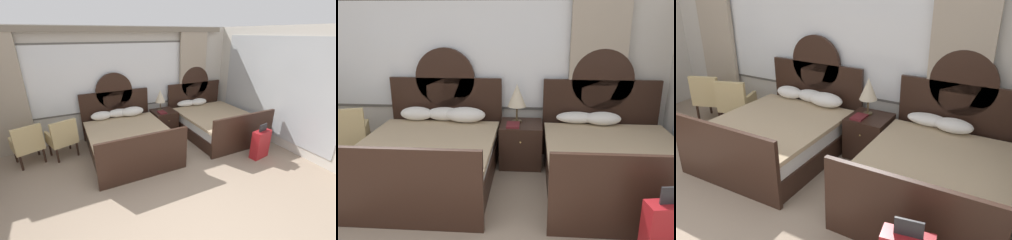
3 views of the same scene
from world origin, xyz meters
TOP-DOWN VIEW (x-y plane):
  - wall_back_window at (0.00, 3.96)m, footprint 6.69×0.22m
  - bed_near_window at (-0.00, 2.87)m, footprint 1.72×2.16m
  - bed_near_mirror at (2.35, 2.85)m, footprint 1.72×2.16m
  - nightstand_between_beds at (1.17, 3.46)m, footprint 0.60×0.62m
  - table_lamp_on_nightstand at (1.11, 3.54)m, footprint 0.27×0.27m
  - book_on_nightstand at (1.06, 3.34)m, footprint 0.18×0.26m
  - armchair_by_window_left at (-1.31, 3.24)m, footprint 0.67×0.67m
  - suitcase_on_floor at (2.50, 1.38)m, footprint 0.46×0.25m

SIDE VIEW (x-z plane):
  - nightstand_between_beds at x=1.17m, z-range 0.00..0.62m
  - suitcase_on_floor at x=2.50m, z-range -0.07..0.70m
  - bed_near_mirror at x=2.35m, z-range -0.48..1.16m
  - bed_near_window at x=0.00m, z-range -0.48..1.17m
  - armchair_by_window_left at x=-1.31m, z-range 0.04..0.92m
  - book_on_nightstand at x=1.06m, z-range 0.62..0.65m
  - table_lamp_on_nightstand at x=1.11m, z-range 0.73..1.28m
  - wall_back_window at x=0.00m, z-range 0.06..2.76m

